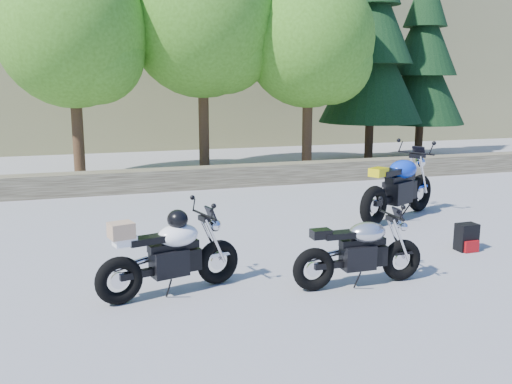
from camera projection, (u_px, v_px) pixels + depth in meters
The scene contains 11 objects.
ground at pixel (264, 255), 8.46m from camera, with size 90.00×90.00×0.00m, color gray.
stone_wall at pixel (191, 178), 13.56m from camera, with size 22.00×0.55×0.50m, color #443D2D.
tree_decid_left at pixel (76, 34), 13.72m from camera, with size 3.67×3.67×5.62m.
tree_decid_mid at pixel (206, 22), 15.00m from camera, with size 4.08×4.08×6.24m.
tree_decid_right at pixel (313, 44), 15.37m from camera, with size 3.54×3.54×5.41m.
conifer_near at pixel (373, 42), 17.26m from camera, with size 3.17×3.17×7.06m.
conifer_far at pixel (423, 57), 18.55m from camera, with size 2.82×2.82×6.27m.
silver_bike at pixel (360, 252), 7.13m from camera, with size 1.77×0.56×0.89m.
white_bike at pixel (170, 253), 6.84m from camera, with size 1.84×0.70×1.03m.
blue_bike at pixel (399, 188), 10.58m from camera, with size 2.18×1.29×1.20m.
backpack at pixel (467, 238), 8.64m from camera, with size 0.31×0.27×0.42m.
Camera 1 is at (-2.56, -7.71, 2.56)m, focal length 40.00 mm.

